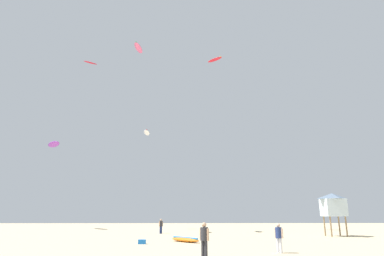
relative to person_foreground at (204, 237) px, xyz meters
The scene contains 11 objects.
person_foreground is the anchor object (origin of this frame).
person_midground 20.25m from the person_foreground, 100.68° to the left, with size 0.42×0.38×1.57m.
person_left 5.10m from the person_foreground, 27.45° to the left, with size 0.43×0.41×1.67m.
kite_grounded_near 9.72m from the person_foreground, 96.08° to the left, with size 2.72×2.96×0.39m.
lifeguard_tower 20.86m from the person_foreground, 48.47° to the left, with size 2.30×2.30×4.15m.
cooler_box 9.05m from the person_foreground, 118.04° to the left, with size 0.56×0.36×0.32m, color blue.
kite_aloft_0 25.32m from the person_foreground, 105.15° to the left, with size 1.07×2.71×0.46m.
kite_aloft_1 41.10m from the person_foreground, 118.75° to the left, with size 2.09×1.68×0.51m.
kite_aloft_2 38.00m from the person_foreground, 124.66° to the left, with size 3.63×4.45×0.66m.
kite_aloft_3 33.26m from the person_foreground, 108.47° to the left, with size 1.15×3.10×0.39m.
kite_aloft_4 35.66m from the person_foreground, 83.16° to the left, with size 2.36×2.29×0.31m.
Camera 1 is at (-0.45, -11.70, 2.32)m, focal length 30.47 mm.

